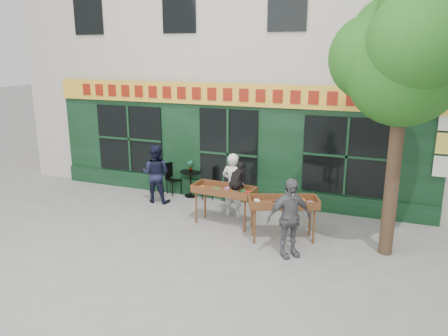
{
  "coord_description": "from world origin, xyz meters",
  "views": [
    {
      "loc": [
        4.17,
        -8.8,
        4.11
      ],
      "look_at": [
        0.58,
        0.5,
        1.45
      ],
      "focal_mm": 35.0,
      "sensor_mm": 36.0,
      "label": 1
    }
  ],
  "objects_px": {
    "book_cart_center": "(224,192)",
    "book_cart_right": "(283,205)",
    "woman": "(233,185)",
    "man_right": "(289,218)",
    "dog": "(237,176)",
    "man_left": "(156,174)",
    "bistro_table": "(191,179)"
  },
  "relations": [
    {
      "from": "dog",
      "to": "book_cart_right",
      "type": "xyz_separation_m",
      "value": [
        1.21,
        -0.31,
        -0.47
      ]
    },
    {
      "from": "man_left",
      "to": "man_right",
      "type": "bearing_deg",
      "value": 149.03
    },
    {
      "from": "book_cart_center",
      "to": "bistro_table",
      "type": "bearing_deg",
      "value": 140.89
    },
    {
      "from": "book_cart_center",
      "to": "dog",
      "type": "height_order",
      "value": "dog"
    },
    {
      "from": "woman",
      "to": "bistro_table",
      "type": "xyz_separation_m",
      "value": [
        -1.68,
        1.0,
        -0.28
      ]
    },
    {
      "from": "book_cart_center",
      "to": "book_cart_right",
      "type": "height_order",
      "value": "same"
    },
    {
      "from": "book_cart_center",
      "to": "woman",
      "type": "height_order",
      "value": "woman"
    },
    {
      "from": "book_cart_center",
      "to": "bistro_table",
      "type": "xyz_separation_m",
      "value": [
        -1.68,
        1.65,
        -0.28
      ]
    },
    {
      "from": "book_cart_center",
      "to": "man_right",
      "type": "bearing_deg",
      "value": -25.62
    },
    {
      "from": "book_cart_center",
      "to": "man_left",
      "type": "height_order",
      "value": "man_left"
    },
    {
      "from": "book_cart_right",
      "to": "man_right",
      "type": "bearing_deg",
      "value": -89.4
    },
    {
      "from": "dog",
      "to": "man_right",
      "type": "bearing_deg",
      "value": -29.88
    },
    {
      "from": "man_right",
      "to": "book_cart_right",
      "type": "bearing_deg",
      "value": 70.6
    },
    {
      "from": "book_cart_center",
      "to": "woman",
      "type": "distance_m",
      "value": 0.65
    },
    {
      "from": "woman",
      "to": "man_left",
      "type": "relative_size",
      "value": 1.0
    },
    {
      "from": "man_right",
      "to": "man_left",
      "type": "bearing_deg",
      "value": 113.53
    },
    {
      "from": "dog",
      "to": "man_right",
      "type": "distance_m",
      "value": 1.9
    },
    {
      "from": "book_cart_center",
      "to": "man_right",
      "type": "relative_size",
      "value": 0.93
    },
    {
      "from": "woman",
      "to": "man_right",
      "type": "relative_size",
      "value": 0.99
    },
    {
      "from": "book_cart_center",
      "to": "man_right",
      "type": "xyz_separation_m",
      "value": [
        1.86,
        -1.11,
        0.01
      ]
    },
    {
      "from": "woman",
      "to": "man_right",
      "type": "xyz_separation_m",
      "value": [
        1.86,
        -1.76,
        0.01
      ]
    },
    {
      "from": "dog",
      "to": "book_cart_right",
      "type": "relative_size",
      "value": 0.37
    },
    {
      "from": "bistro_table",
      "to": "man_left",
      "type": "height_order",
      "value": "man_left"
    },
    {
      "from": "dog",
      "to": "man_right",
      "type": "height_order",
      "value": "man_right"
    },
    {
      "from": "dog",
      "to": "woman",
      "type": "distance_m",
      "value": 0.91
    },
    {
      "from": "book_cart_right",
      "to": "bistro_table",
      "type": "bearing_deg",
      "value": 126.96
    },
    {
      "from": "woman",
      "to": "bistro_table",
      "type": "bearing_deg",
      "value": -25.36
    },
    {
      "from": "dog",
      "to": "book_cart_center",
      "type": "bearing_deg",
      "value": 177.19
    },
    {
      "from": "book_cart_center",
      "to": "woman",
      "type": "bearing_deg",
      "value": 95.32
    },
    {
      "from": "book_cart_center",
      "to": "book_cart_right",
      "type": "xyz_separation_m",
      "value": [
        1.56,
        -0.36,
        0.0
      ]
    },
    {
      "from": "woman",
      "to": "bistro_table",
      "type": "distance_m",
      "value": 1.97
    },
    {
      "from": "dog",
      "to": "man_left",
      "type": "relative_size",
      "value": 0.36
    }
  ]
}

